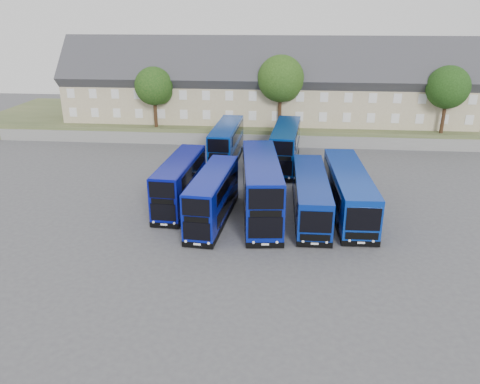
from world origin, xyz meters
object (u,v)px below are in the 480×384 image
Objects in this scene: tree_west at (155,87)px; tree_far at (479,79)px; coach_east_a at (310,196)px; dd_front_left at (180,183)px; tree_mid at (282,80)px; tree_east at (449,89)px; dd_front_mid at (213,198)px.

tree_west is 42.58m from tree_far.
coach_east_a is at bearing -49.56° from tree_west.
tree_mid is at bearing 71.58° from dd_front_left.
tree_far reaches higher than tree_east.
coach_east_a is 37.67m from tree_far.
tree_far is (31.18, 31.05, 5.73)m from dd_front_mid.
tree_mid is at bearing -165.96° from tree_far.
tree_west is 0.94× the size of tree_east.
coach_east_a is 23.61m from tree_mid.
tree_west is at bearing 129.78° from coach_east_a.
tree_east is 9.23m from tree_far.
tree_west is at bearing -170.54° from tree_far.
dd_front_mid is 1.36× the size of tree_west.
tree_east is (28.52, 20.94, 5.38)m from dd_front_left.
dd_front_left is at bearing -70.35° from tree_west.
tree_east is (20.00, -0.50, -0.68)m from tree_mid.
tree_east is at bearing 51.38° from coach_east_a.
tree_east is at bearing -1.43° from tree_mid.
tree_east is at bearing 0.00° from tree_west.
tree_mid is 26.80m from tree_far.
tree_mid is at bearing 1.79° from tree_west.
dd_front_mid is 26.85m from tree_west.
coach_east_a is at bearing -2.35° from dd_front_left.
dd_front_mid is at bearing -166.61° from coach_east_a.
tree_far is at bearing 42.24° from dd_front_left.
coach_east_a is 1.44× the size of tree_far.
dd_front_mid is 1.27× the size of tree_east.
dd_front_left is at bearing 141.89° from dd_front_mid.
dd_front_mid is 44.38m from tree_far.
tree_mid is 1.06× the size of tree_far.
tree_far reaches higher than dd_front_left.
tree_mid reaches higher than tree_west.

